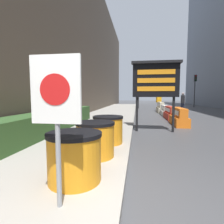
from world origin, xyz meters
name	(u,v)px	position (x,y,z in m)	size (l,w,h in m)	color
building_left_facade	(77,24)	(-3.86, 9.80, 6.28)	(0.40, 50.40, 12.56)	brown
hedge_strip	(56,120)	(-3.06, 4.73, 0.51)	(0.90, 6.90, 0.75)	#335628
barrel_drum_foreground	(75,156)	(-0.78, 0.68, 0.52)	(0.86, 0.86, 0.77)	orange
barrel_drum_middle	(95,139)	(-0.73, 1.82, 0.52)	(0.86, 0.86, 0.77)	orange
barrel_drum_back	(108,129)	(-0.63, 2.95, 0.52)	(0.86, 0.86, 0.77)	orange
warning_sign	(56,103)	(-0.74, 0.01, 1.39)	(0.59, 0.08, 1.78)	gray
message_board	(156,80)	(0.90, 5.47, 2.10)	(1.96, 0.36, 2.85)	black
jersey_barrier_orange_near	(179,118)	(2.27, 7.28, 0.39)	(0.63, 1.88, 0.88)	orange
jersey_barrier_red_striped	(170,114)	(2.27, 9.70, 0.36)	(0.54, 2.05, 0.81)	red
jersey_barrier_white	(164,111)	(2.27, 11.98, 0.34)	(0.52, 2.00, 0.76)	silver
jersey_barrier_cream	(160,108)	(2.27, 14.37, 0.41)	(0.57, 2.10, 0.94)	beige
traffic_cone_near	(184,115)	(2.91, 8.83, 0.39)	(0.44, 0.44, 0.79)	black
traffic_cone_mid	(174,115)	(2.41, 9.21, 0.29)	(0.33, 0.33, 0.59)	black
traffic_light_near_curb	(139,86)	(0.34, 19.45, 2.65)	(0.28, 0.45, 3.65)	#2D2D30
traffic_light_far_side	(195,84)	(7.67, 22.54, 3.06)	(0.28, 0.45, 4.23)	#2D2D30
pedestrian_worker	(159,100)	(2.27, 15.75, 1.05)	(0.52, 0.39, 1.78)	#333338
pedestrian_passerby	(183,101)	(4.12, 14.14, 1.06)	(0.34, 0.50, 1.79)	#23283D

